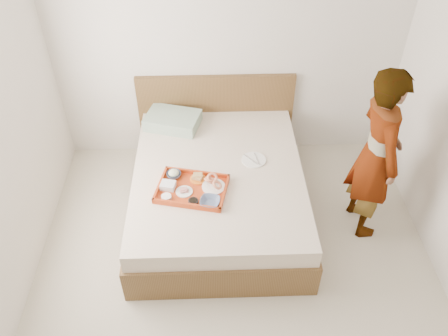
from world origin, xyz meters
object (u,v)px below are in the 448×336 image
bed (218,191)px  person (376,155)px  tray (192,189)px  dinner_plate (254,160)px

bed → person: size_ratio=1.20×
bed → tray: bearing=-132.3°
bed → tray: 0.45m
dinner_plate → person: bearing=-17.4°
tray → person: (1.58, 0.08, 0.27)m
dinner_plate → bed: bearing=-158.4°
tray → dinner_plate: bearing=47.0°
bed → dinner_plate: dinner_plate is taller
person → tray: bearing=86.9°
bed → person: 1.47m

